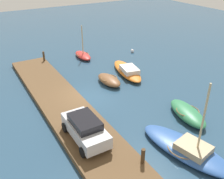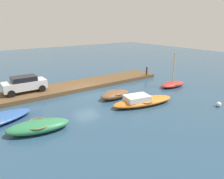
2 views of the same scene
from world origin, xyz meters
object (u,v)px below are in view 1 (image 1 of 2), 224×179
at_px(rowboat_green, 187,113).
at_px(motorboat_orange, 127,70).
at_px(sailboat_blue, 186,148).
at_px(mooring_post_west, 44,56).
at_px(rowboat_red, 83,55).
at_px(parked_car, 85,128).
at_px(rowboat_brown, 109,80).
at_px(mooring_post_mid_west, 143,156).
at_px(marker_buoy, 132,51).

distance_m(rowboat_green, motorboat_orange, 8.70).
distance_m(sailboat_blue, mooring_post_west, 18.45).
bearing_deg(rowboat_red, parked_car, -21.49).
relative_size(rowboat_brown, parked_car, 0.80).
relative_size(mooring_post_mid_west, parked_car, 0.24).
relative_size(rowboat_brown, motorboat_orange, 0.53).
bearing_deg(rowboat_brown, parked_car, -42.12).
bearing_deg(sailboat_blue, rowboat_red, 163.65).
xyz_separation_m(rowboat_green, motorboat_orange, (-8.68, 0.50, -0.01)).
distance_m(rowboat_red, marker_buoy, 6.16).
relative_size(rowboat_red, marker_buoy, 8.94).
distance_m(rowboat_brown, mooring_post_mid_west, 10.80).
xyz_separation_m(rowboat_green, mooring_post_west, (-15.46, -5.87, 0.54)).
bearing_deg(rowboat_red, mooring_post_west, -91.91).
height_order(motorboat_orange, mooring_post_west, mooring_post_west).
bearing_deg(rowboat_green, mooring_post_west, -146.32).
height_order(mooring_post_mid_west, marker_buoy, mooring_post_mid_west).
bearing_deg(parked_car, mooring_post_mid_west, 27.27).
height_order(rowboat_green, mooring_post_mid_west, mooring_post_mid_west).
xyz_separation_m(rowboat_green, mooring_post_mid_west, (2.38, -5.87, 0.50)).
xyz_separation_m(mooring_post_west, mooring_post_mid_west, (17.84, 0.00, -0.04)).
bearing_deg(rowboat_green, rowboat_brown, -151.50).
bearing_deg(mooring_post_west, rowboat_brown, 25.67).
bearing_deg(parked_car, marker_buoy, 135.37).
distance_m(motorboat_orange, mooring_post_west, 9.32).
xyz_separation_m(sailboat_blue, rowboat_red, (-17.83, 1.42, -0.04)).
bearing_deg(mooring_post_mid_west, sailboat_blue, 83.47).
distance_m(mooring_post_west, mooring_post_mid_west, 17.84).
bearing_deg(sailboat_blue, marker_buoy, 143.89).
distance_m(motorboat_orange, parked_car, 11.19).
height_order(sailboat_blue, mooring_post_mid_west, sailboat_blue).
xyz_separation_m(sailboat_blue, mooring_post_west, (-18.19, -3.03, 0.57)).
bearing_deg(rowboat_red, motorboat_orange, 19.33).
relative_size(sailboat_blue, motorboat_orange, 1.09).
bearing_deg(mooring_post_west, marker_buoy, 80.14).
bearing_deg(parked_car, rowboat_green, 81.48).
height_order(motorboat_orange, marker_buoy, motorboat_orange).
bearing_deg(mooring_post_mid_west, rowboat_green, 112.05).
xyz_separation_m(mooring_post_mid_west, parked_car, (-3.49, -1.82, 0.34)).
relative_size(sailboat_blue, mooring_post_mid_west, 6.75).
bearing_deg(rowboat_green, mooring_post_mid_west, -55.07).
bearing_deg(motorboat_orange, mooring_post_west, -125.34).
bearing_deg(rowboat_brown, sailboat_blue, -6.00).
relative_size(rowboat_red, parked_car, 0.97).
distance_m(mooring_post_west, marker_buoy, 10.61).
relative_size(rowboat_red, mooring_post_west, 3.64).
relative_size(rowboat_brown, rowboat_red, 0.83).
bearing_deg(motorboat_orange, rowboat_red, -151.91).
height_order(rowboat_red, mooring_post_west, rowboat_red).
distance_m(mooring_post_mid_west, marker_buoy, 19.14).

